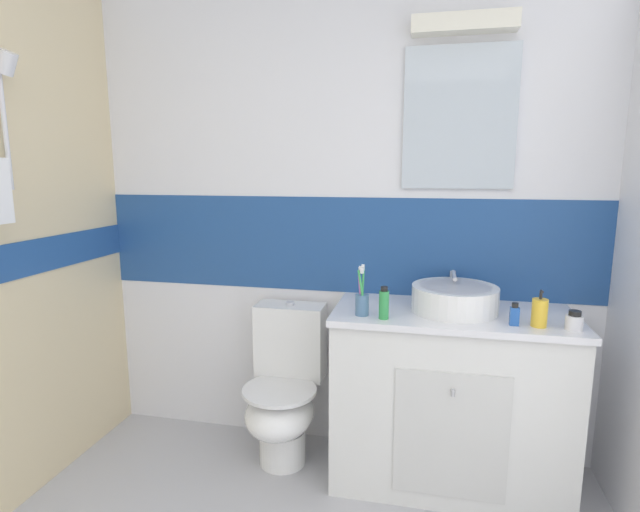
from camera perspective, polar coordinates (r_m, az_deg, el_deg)
The scene contains 9 objects.
wall_back_tiled at distance 2.58m, azimuth 2.68°, elevation 4.92°, with size 3.20×0.20×2.50m.
vanity_cabinet at distance 2.48m, azimuth 14.80°, elevation -15.70°, with size 1.08×0.52×0.85m.
sink_basin at distance 2.32m, azimuth 15.45°, elevation -4.71°, with size 0.39×0.43×0.15m.
toilet at distance 2.60m, azimuth -4.21°, elevation -15.43°, with size 0.37×0.50×0.81m.
toothbrush_cup at distance 2.18m, azimuth 4.92°, elevation -5.28°, with size 0.06×0.06×0.23m.
soap_dispenser at distance 2.22m, azimuth 24.27°, elevation -6.04°, with size 0.06×0.06×0.16m.
deodorant_spray_can at distance 2.14m, azimuth 7.48°, elevation -5.55°, with size 0.04×0.04×0.14m.
perfume_flask_small at distance 2.19m, azimuth 21.77°, elevation -6.38°, with size 0.04×0.03×0.10m.
hair_gel_jar at distance 2.24m, azimuth 27.57°, elevation -6.77°, with size 0.07×0.07×0.08m.
Camera 1 is at (0.44, -0.09, 1.49)m, focal length 27.39 mm.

